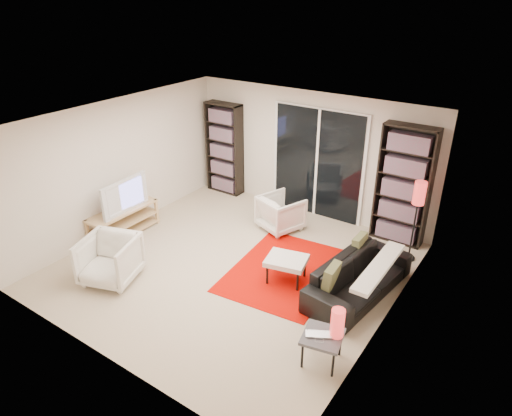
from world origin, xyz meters
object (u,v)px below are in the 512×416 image
object	(u,v)px
tv_stand	(124,221)
armchair_back	(281,213)
floor_lamp	(418,201)
armchair_front	(110,260)
bookshelf_left	(224,149)
ottoman	(287,261)
sofa	(359,277)
side_table	(322,338)
bookshelf_right	(403,186)

from	to	relation	value
tv_stand	armchair_back	xyz separation A→B (m)	(2.25, 1.78, 0.06)
floor_lamp	armchair_front	bearing A→B (deg)	-138.61
bookshelf_left	armchair_front	xyz separation A→B (m)	(0.63, -3.69, -0.61)
armchair_front	ottoman	xyz separation A→B (m)	(2.24, 1.50, -0.02)
sofa	side_table	size ratio (longest dim) A/B	3.52
sofa	ottoman	distance (m)	1.10
armchair_front	side_table	size ratio (longest dim) A/B	1.46
bookshelf_left	bookshelf_right	bearing A→B (deg)	-0.00
bookshelf_left	tv_stand	world-z (taller)	bookshelf_left
bookshelf_right	tv_stand	bearing A→B (deg)	-148.16
bookshelf_left	floor_lamp	bearing A→B (deg)	-6.77
bookshelf_left	tv_stand	xyz separation A→B (m)	(-0.33, -2.59, -0.71)
sofa	armchair_back	distance (m)	2.25
bookshelf_right	floor_lamp	distance (m)	0.64
floor_lamp	ottoman	bearing A→B (deg)	-129.25
armchair_back	side_table	distance (m)	3.37
tv_stand	ottoman	distance (m)	3.23
sofa	armchair_front	bearing A→B (deg)	126.63
bookshelf_right	side_table	xyz separation A→B (m)	(0.24, -3.40, -0.70)
bookshelf_left	side_table	distance (m)	5.35
sofa	bookshelf_right	bearing A→B (deg)	9.67
bookshelf_left	sofa	size ratio (longest dim) A/B	1.01
armchair_back	ottoman	bearing A→B (deg)	144.42
armchair_back	ottoman	xyz separation A→B (m)	(0.94, -1.38, 0.02)
armchair_back	armchair_front	bearing A→B (deg)	85.81
ottoman	side_table	distance (m)	1.72
bookshelf_left	sofa	world-z (taller)	bookshelf_left
sofa	floor_lamp	distance (m)	1.61
sofa	side_table	xyz separation A→B (m)	(0.17, -1.53, 0.07)
tv_stand	side_table	xyz separation A→B (m)	(4.42, -0.81, 0.09)
sofa	armchair_front	distance (m)	3.76
bookshelf_right	armchair_back	world-z (taller)	bookshelf_right
bookshelf_left	bookshelf_right	distance (m)	3.85
armchair_back	ottoman	world-z (taller)	armchair_back
bookshelf_right	side_table	distance (m)	3.48
ottoman	floor_lamp	distance (m)	2.29
side_table	floor_lamp	size ratio (longest dim) A/B	0.39
tv_stand	side_table	distance (m)	4.49
bookshelf_right	armchair_back	bearing A→B (deg)	-157.10
sofa	armchair_front	xyz separation A→B (m)	(-3.28, -1.82, 0.08)
tv_stand	floor_lamp	distance (m)	5.10
bookshelf_left	tv_stand	size ratio (longest dim) A/B	1.44
tv_stand	ottoman	bearing A→B (deg)	7.20
ottoman	bookshelf_right	bearing A→B (deg)	65.90
armchair_back	floor_lamp	bearing A→B (deg)	-152.42
armchair_back	side_table	bearing A→B (deg)	149.89
floor_lamp	bookshelf_left	bearing A→B (deg)	173.23
side_table	bookshelf_left	bearing A→B (deg)	140.24
bookshelf_right	armchair_back	size ratio (longest dim) A/B	2.91
sofa	armchair_back	world-z (taller)	armchair_back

